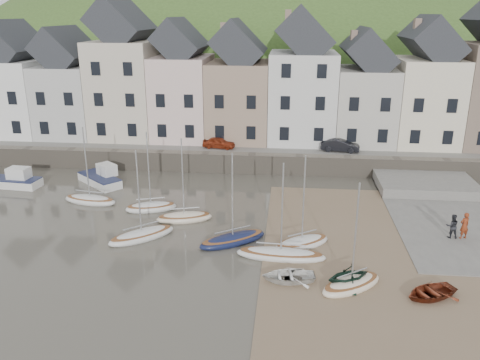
# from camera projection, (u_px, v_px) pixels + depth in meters

# --- Properties ---
(ground) EXTENTS (160.00, 160.00, 0.00)m
(ground) POSITION_uv_depth(u_px,v_px,m) (230.00, 258.00, 30.10)
(ground) COLOR #464137
(ground) RESTS_ON ground
(quay_land) EXTENTS (90.00, 30.00, 1.50)m
(quay_land) POSITION_uv_depth(u_px,v_px,m) (262.00, 129.00, 59.96)
(quay_land) COLOR #3A5622
(quay_land) RESTS_ON ground
(quay_street) EXTENTS (70.00, 7.00, 0.10)m
(quay_street) POSITION_uv_depth(u_px,v_px,m) (255.00, 147.00, 48.88)
(quay_street) COLOR slate
(quay_street) RESTS_ON quay_land
(seawall) EXTENTS (70.00, 1.20, 1.80)m
(seawall) POSITION_uv_depth(u_px,v_px,m) (252.00, 163.00, 45.80)
(seawall) COLOR slate
(seawall) RESTS_ON ground
(beach) EXTENTS (18.00, 26.00, 0.06)m
(beach) POSITION_uv_depth(u_px,v_px,m) (414.00, 266.00, 29.03)
(beach) COLOR #7D654C
(beach) RESTS_ON ground
(slipway) EXTENTS (8.00, 18.00, 0.12)m
(slipway) POSITION_uv_depth(u_px,v_px,m) (445.00, 216.00, 36.16)
(slipway) COLOR slate
(slipway) RESTS_ON ground
(hillside) EXTENTS (134.40, 84.00, 84.00)m
(hillside) POSITION_uv_depth(u_px,v_px,m) (243.00, 192.00, 92.87)
(hillside) COLOR #3A5622
(hillside) RESTS_ON ground
(townhouse_terrace) EXTENTS (61.05, 8.00, 13.93)m
(townhouse_terrace) POSITION_uv_depth(u_px,v_px,m) (275.00, 84.00, 50.13)
(townhouse_terrace) COLOR white
(townhouse_terrace) RESTS_ON quay_land
(sailboat_0) EXTENTS (4.58, 2.23, 6.32)m
(sailboat_0) POSITION_uv_depth(u_px,v_px,m) (90.00, 200.00, 38.68)
(sailboat_0) COLOR silver
(sailboat_0) RESTS_ON ground
(sailboat_1) EXTENTS (4.12, 2.63, 6.32)m
(sailboat_1) POSITION_uv_depth(u_px,v_px,m) (151.00, 207.00, 37.24)
(sailboat_1) COLOR silver
(sailboat_1) RESTS_ON ground
(sailboat_2) EXTENTS (4.27, 2.55, 6.32)m
(sailboat_2) POSITION_uv_depth(u_px,v_px,m) (184.00, 217.00, 35.39)
(sailboat_2) COLOR beige
(sailboat_2) RESTS_ON ground
(sailboat_3) EXTENTS (4.49, 4.16, 6.32)m
(sailboat_3) POSITION_uv_depth(u_px,v_px,m) (142.00, 235.00, 32.54)
(sailboat_3) COLOR silver
(sailboat_3) RESTS_ON ground
(sailboat_4) EXTENTS (5.58, 1.79, 6.32)m
(sailboat_4) POSITION_uv_depth(u_px,v_px,m) (281.00, 254.00, 29.97)
(sailboat_4) COLOR silver
(sailboat_4) RESTS_ON ground
(sailboat_5) EXTENTS (4.77, 3.92, 6.32)m
(sailboat_5) POSITION_uv_depth(u_px,v_px,m) (233.00, 239.00, 31.95)
(sailboat_5) COLOR #141B3F
(sailboat_5) RESTS_ON ground
(sailboat_6) EXTENTS (4.14, 3.42, 6.32)m
(sailboat_6) POSITION_uv_depth(u_px,v_px,m) (302.00, 243.00, 31.46)
(sailboat_6) COLOR silver
(sailboat_6) RESTS_ON ground
(sailboat_7) EXTENTS (4.04, 3.54, 6.32)m
(sailboat_7) POSITION_uv_depth(u_px,v_px,m) (351.00, 284.00, 26.67)
(sailboat_7) COLOR beige
(sailboat_7) RESTS_ON ground
(motorboat_0) EXTENTS (5.20, 2.19, 1.70)m
(motorboat_0) POSITION_uv_depth(u_px,v_px,m) (13.00, 180.00, 42.21)
(motorboat_0) COLOR silver
(motorboat_0) RESTS_ON ground
(motorboat_2) EXTENTS (4.78, 4.45, 1.70)m
(motorboat_2) POSITION_uv_depth(u_px,v_px,m) (101.00, 177.00, 42.87)
(motorboat_2) COLOR silver
(motorboat_2) RESTS_ON ground
(rowboat_white) EXTENTS (3.22, 2.49, 0.61)m
(rowboat_white) POSITION_uv_depth(u_px,v_px,m) (288.00, 276.00, 27.32)
(rowboat_white) COLOR white
(rowboat_white) RESTS_ON beach
(rowboat_green) EXTENTS (3.15, 3.01, 1.30)m
(rowboat_green) POSITION_uv_depth(u_px,v_px,m) (348.00, 275.00, 26.67)
(rowboat_green) COLOR black
(rowboat_green) RESTS_ON beach
(rowboat_red) EXTENTS (3.57, 3.22, 0.61)m
(rowboat_red) POSITION_uv_depth(u_px,v_px,m) (430.00, 292.00, 25.74)
(rowboat_red) COLOR maroon
(rowboat_red) RESTS_ON beach
(person_red) EXTENTS (0.78, 0.65, 1.83)m
(person_red) POSITION_uv_depth(u_px,v_px,m) (464.00, 226.00, 32.11)
(person_red) COLOR maroon
(person_red) RESTS_ON slipway
(person_dark) EXTENTS (0.82, 0.64, 1.65)m
(person_dark) POSITION_uv_depth(u_px,v_px,m) (452.00, 226.00, 32.25)
(person_dark) COLOR #222328
(person_dark) RESTS_ON slipway
(car_left) EXTENTS (3.33, 1.73, 1.08)m
(car_left) POSITION_uv_depth(u_px,v_px,m) (219.00, 143.00, 48.08)
(car_left) COLOR maroon
(car_left) RESTS_ON quay_street
(car_right) EXTENTS (3.79, 1.82, 1.20)m
(car_right) POSITION_uv_depth(u_px,v_px,m) (340.00, 145.00, 46.93)
(car_right) COLOR black
(car_right) RESTS_ON quay_street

